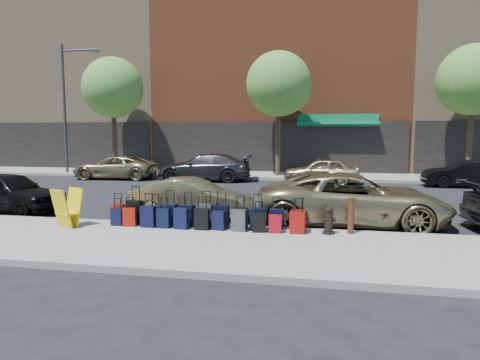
% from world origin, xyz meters
% --- Properties ---
extents(ground, '(120.00, 120.00, 0.00)m').
position_xyz_m(ground, '(0.00, 0.00, 0.00)').
color(ground, black).
rests_on(ground, ground).
extents(sidewalk_near, '(60.00, 4.00, 0.15)m').
position_xyz_m(sidewalk_near, '(0.00, -6.50, 0.07)').
color(sidewalk_near, gray).
rests_on(sidewalk_near, ground).
extents(sidewalk_far, '(60.00, 4.00, 0.15)m').
position_xyz_m(sidewalk_far, '(0.00, 10.00, 0.07)').
color(sidewalk_far, gray).
rests_on(sidewalk_far, ground).
extents(curb_near, '(60.00, 0.08, 0.15)m').
position_xyz_m(curb_near, '(0.00, -4.48, 0.07)').
color(curb_near, gray).
rests_on(curb_near, ground).
extents(curb_far, '(60.00, 0.08, 0.15)m').
position_xyz_m(curb_far, '(0.00, 7.98, 0.07)').
color(curb_far, gray).
rests_on(curb_far, ground).
extents(building_left, '(15.00, 12.12, 16.00)m').
position_xyz_m(building_left, '(-16.00, 17.98, 7.98)').
color(building_left, '#95795B').
rests_on(building_left, ground).
extents(building_center, '(17.00, 12.85, 20.00)m').
position_xyz_m(building_center, '(0.00, 17.99, 9.98)').
color(building_center, brown).
rests_on(building_center, ground).
extents(tree_left, '(3.80, 3.80, 7.27)m').
position_xyz_m(tree_left, '(-9.86, 9.50, 5.41)').
color(tree_left, black).
rests_on(tree_left, sidewalk_far).
extents(tree_center, '(3.80, 3.80, 7.27)m').
position_xyz_m(tree_center, '(0.64, 9.50, 5.41)').
color(tree_center, black).
rests_on(tree_center, sidewalk_far).
extents(tree_right, '(3.80, 3.80, 7.27)m').
position_xyz_m(tree_right, '(11.14, 9.50, 5.41)').
color(tree_right, black).
rests_on(tree_right, sidewalk_far).
extents(streetlight, '(2.59, 0.18, 8.00)m').
position_xyz_m(streetlight, '(-12.80, 8.80, 4.66)').
color(streetlight, '#333338').
rests_on(streetlight, sidewalk_far).
extents(suitcase_front_0, '(0.39, 0.25, 0.88)m').
position_xyz_m(suitcase_front_0, '(-2.56, -4.81, 0.42)').
color(suitcase_front_0, maroon).
rests_on(suitcase_front_0, sidewalk_near).
extents(suitcase_front_1, '(0.47, 0.30, 1.07)m').
position_xyz_m(suitcase_front_1, '(-2.04, -4.81, 0.49)').
color(suitcase_front_1, black).
rests_on(suitcase_front_1, sidewalk_near).
extents(suitcase_front_2, '(0.37, 0.22, 0.86)m').
position_xyz_m(suitcase_front_2, '(-1.45, -4.78, 0.42)').
color(suitcase_front_2, black).
rests_on(suitcase_front_2, sidewalk_near).
extents(suitcase_front_3, '(0.43, 0.27, 0.99)m').
position_xyz_m(suitcase_front_3, '(-1.00, -4.83, 0.46)').
color(suitcase_front_3, black).
rests_on(suitcase_front_3, sidewalk_near).
extents(suitcase_front_4, '(0.43, 0.28, 0.96)m').
position_xyz_m(suitcase_front_4, '(-0.49, -4.81, 0.45)').
color(suitcase_front_4, black).
rests_on(suitcase_front_4, sidewalk_near).
extents(suitcase_front_5, '(0.44, 0.29, 0.99)m').
position_xyz_m(suitcase_front_5, '(0.03, -4.77, 0.46)').
color(suitcase_front_5, '#343438').
rests_on(suitcase_front_5, sidewalk_near).
extents(suitcase_front_6, '(0.41, 0.23, 0.99)m').
position_xyz_m(suitcase_front_6, '(0.47, -4.78, 0.46)').
color(suitcase_front_6, black).
rests_on(suitcase_front_6, sidewalk_near).
extents(suitcase_front_7, '(0.41, 0.27, 0.92)m').
position_xyz_m(suitcase_front_7, '(1.02, -4.84, 0.44)').
color(suitcase_front_7, black).
rests_on(suitcase_front_7, sidewalk_near).
extents(suitcase_front_8, '(0.42, 0.27, 0.96)m').
position_xyz_m(suitcase_front_8, '(1.48, -4.85, 0.45)').
color(suitcase_front_8, black).
rests_on(suitcase_front_8, sidewalk_near).
extents(suitcase_front_9, '(0.37, 0.21, 0.89)m').
position_xyz_m(suitcase_front_9, '(1.98, -4.76, 0.43)').
color(suitcase_front_9, black).
rests_on(suitcase_front_9, sidewalk_near).
extents(suitcase_front_10, '(0.38, 0.23, 0.89)m').
position_xyz_m(suitcase_front_10, '(2.57, -4.80, 0.43)').
color(suitcase_front_10, '#9A1409').
rests_on(suitcase_front_10, sidewalk_near).
extents(suitcase_back_0, '(0.32, 0.19, 0.77)m').
position_xyz_m(suitcase_back_0, '(-2.43, -5.11, 0.39)').
color(suitcase_back_0, black).
rests_on(suitcase_back_0, sidewalk_near).
extents(suitcase_back_1, '(0.37, 0.25, 0.83)m').
position_xyz_m(suitcase_back_1, '(-2.04, -5.13, 0.41)').
color(suitcase_back_1, '#9B140A').
rests_on(suitcase_back_1, sidewalk_near).
extents(suitcase_back_2, '(0.40, 0.23, 0.94)m').
position_xyz_m(suitcase_back_2, '(-1.50, -5.14, 0.44)').
color(suitcase_back_2, black).
rests_on(suitcase_back_2, sidewalk_near).
extents(suitcase_back_3, '(0.37, 0.23, 0.85)m').
position_xyz_m(suitcase_back_3, '(-1.04, -5.14, 0.42)').
color(suitcase_back_3, black).
rests_on(suitcase_back_3, sidewalk_near).
extents(suitcase_back_4, '(0.40, 0.26, 0.90)m').
position_xyz_m(suitcase_back_4, '(-0.53, -5.17, 0.43)').
color(suitcase_back_4, black).
rests_on(suitcase_back_4, sidewalk_near).
extents(suitcase_back_5, '(0.38, 0.22, 0.91)m').
position_xyz_m(suitcase_back_5, '(0.03, -5.15, 0.43)').
color(suitcase_back_5, black).
rests_on(suitcase_back_5, sidewalk_near).
extents(suitcase_back_6, '(0.38, 0.26, 0.83)m').
position_xyz_m(suitcase_back_6, '(0.48, -5.09, 0.41)').
color(suitcase_back_6, black).
rests_on(suitcase_back_6, sidewalk_near).
extents(suitcase_back_7, '(0.41, 0.27, 0.93)m').
position_xyz_m(suitcase_back_7, '(1.04, -5.12, 0.44)').
color(suitcase_back_7, '#39383D').
rests_on(suitcase_back_7, sidewalk_near).
extents(suitcase_back_8, '(0.36, 0.24, 0.81)m').
position_xyz_m(suitcase_back_8, '(1.57, -5.14, 0.40)').
color(suitcase_back_8, black).
rests_on(suitcase_back_8, sidewalk_near).
extents(suitcase_back_9, '(0.35, 0.23, 0.77)m').
position_xyz_m(suitcase_back_9, '(1.98, -5.15, 0.39)').
color(suitcase_back_9, '#A30A17').
rests_on(suitcase_back_9, sidewalk_near).
extents(suitcase_back_10, '(0.39, 0.23, 0.92)m').
position_xyz_m(suitcase_back_10, '(2.55, -5.09, 0.44)').
color(suitcase_back_10, '#930E09').
rests_on(suitcase_back_10, sidewalk_near).
extents(fire_hydrant, '(0.37, 0.32, 0.71)m').
position_xyz_m(fire_hydrant, '(3.34, -4.96, 0.48)').
color(fire_hydrant, black).
rests_on(fire_hydrant, sidewalk_near).
extents(bollard, '(0.17, 0.17, 0.94)m').
position_xyz_m(bollard, '(3.90, -4.84, 0.63)').
color(bollard, '#38190C').
rests_on(bollard, sidewalk_near).
extents(display_rack, '(0.79, 0.82, 1.05)m').
position_xyz_m(display_rack, '(-3.66, -5.55, 0.67)').
color(display_rack, yellow).
rests_on(display_rack, sidewalk_near).
extents(car_near_0, '(4.31, 2.20, 1.40)m').
position_xyz_m(car_near_0, '(-7.35, -3.33, 0.70)').
color(car_near_0, black).
rests_on(car_near_0, ground).
extents(car_near_1, '(3.89, 1.49, 1.26)m').
position_xyz_m(car_near_1, '(-0.92, -2.98, 0.63)').
color(car_near_1, '#9A8D5E').
rests_on(car_near_1, ground).
extents(car_near_2, '(5.55, 2.60, 1.54)m').
position_xyz_m(car_near_2, '(4.06, -3.08, 0.77)').
color(car_near_2, '#95845B').
rests_on(car_near_2, ground).
extents(car_far_0, '(4.92, 2.48, 1.34)m').
position_xyz_m(car_far_0, '(-8.78, 7.08, 0.67)').
color(car_far_0, '#9D8D60').
rests_on(car_far_0, ground).
extents(car_far_1, '(5.37, 2.52, 1.52)m').
position_xyz_m(car_far_1, '(-3.36, 7.01, 0.76)').
color(car_far_1, '#303032').
rests_on(car_far_1, ground).
extents(car_far_2, '(4.10, 1.82, 1.37)m').
position_xyz_m(car_far_2, '(3.10, 7.07, 0.69)').
color(car_far_2, tan).
rests_on(car_far_2, ground).
extents(car_far_3, '(4.03, 1.44, 1.32)m').
position_xyz_m(car_far_3, '(10.10, 6.86, 0.66)').
color(car_far_3, black).
rests_on(car_far_3, ground).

